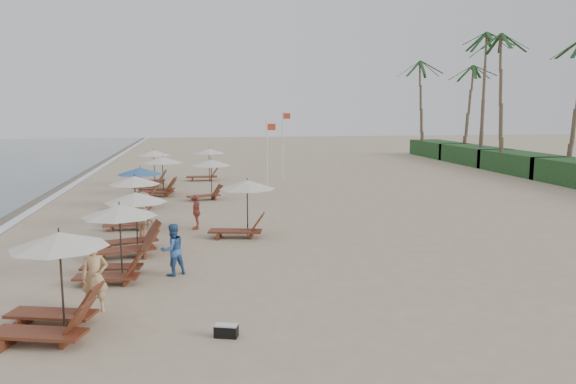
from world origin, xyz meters
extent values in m
plane|color=tan|center=(0.00, 0.00, 0.00)|extent=(160.00, 160.00, 0.00)
cube|color=white|center=(-11.20, 10.00, 0.01)|extent=(0.50, 140.00, 0.02)
cube|color=#193D1C|center=(22.00, 22.00, 0.80)|extent=(3.20, 8.00, 1.60)
cube|color=#193D1C|center=(22.00, 29.50, 0.80)|extent=(3.20, 8.00, 1.60)
cube|color=#193D1C|center=(22.00, 37.00, 0.80)|extent=(3.20, 8.00, 1.60)
cylinder|color=brown|center=(22.90, 18.00, 4.90)|extent=(0.36, 0.36, 9.80)
cylinder|color=brown|center=(21.10, 23.20, 5.30)|extent=(0.36, 0.36, 10.60)
cylinder|color=brown|center=(22.00, 28.40, 5.70)|extent=(0.36, 0.36, 11.40)
cylinder|color=brown|center=(22.90, 33.60, 4.50)|extent=(0.36, 0.36, 9.00)
cylinder|color=brown|center=(21.10, 38.80, 4.90)|extent=(0.36, 0.36, 9.80)
cylinder|color=black|center=(-6.09, -4.68, 1.14)|extent=(0.05, 0.05, 2.28)
cone|color=silver|center=(-6.09, -4.68, 2.18)|extent=(2.16, 2.16, 0.35)
cylinder|color=black|center=(-5.32, -0.72, 1.09)|extent=(0.05, 0.05, 2.18)
cone|color=silver|center=(-5.32, -0.72, 2.08)|extent=(2.20, 2.20, 0.35)
cylinder|color=black|center=(-5.17, 2.28, 1.05)|extent=(0.05, 0.05, 2.09)
cone|color=silver|center=(-5.17, 2.28, 1.99)|extent=(2.19, 2.19, 0.35)
cylinder|color=black|center=(-5.66, 6.65, 1.07)|extent=(0.05, 0.05, 2.13)
cone|color=silver|center=(-5.66, 6.65, 2.03)|extent=(2.17, 2.17, 0.35)
cylinder|color=black|center=(-5.89, 11.52, 0.99)|extent=(0.05, 0.05, 1.98)
cone|color=#336099|center=(-5.89, 11.52, 1.88)|extent=(2.35, 2.35, 0.35)
cylinder|color=black|center=(-5.01, 15.54, 1.08)|extent=(0.05, 0.05, 2.17)
cone|color=silver|center=(-5.01, 15.54, 2.07)|extent=(2.36, 2.36, 0.35)
cylinder|color=black|center=(-5.77, 19.40, 1.14)|extent=(0.05, 0.05, 2.28)
cone|color=silver|center=(-5.77, 19.40, 2.18)|extent=(2.17, 2.17, 0.35)
cylinder|color=black|center=(-1.08, 4.40, 1.07)|extent=(0.05, 0.05, 2.15)
cone|color=silver|center=(-1.08, 4.40, 2.05)|extent=(2.24, 2.24, 0.35)
cylinder|color=black|center=(-2.24, 13.63, 1.07)|extent=(0.05, 0.05, 2.15)
cone|color=silver|center=(-2.24, 13.63, 2.05)|extent=(2.24, 2.24, 0.35)
cylinder|color=black|center=(-2.16, 22.02, 1.07)|extent=(0.05, 0.05, 2.15)
cone|color=silver|center=(-2.16, 22.02, 2.05)|extent=(2.24, 2.24, 0.35)
imported|color=tan|center=(-5.62, -3.35, 0.89)|extent=(0.72, 0.54, 1.78)
imported|color=#3560A1|center=(-3.83, -0.57, 0.80)|extent=(0.98, 0.92, 1.60)
imported|color=#8F6749|center=(-5.11, 4.34, 0.93)|extent=(1.31, 1.36, 1.86)
imported|color=#C25A4D|center=(-3.11, 5.87, 0.74)|extent=(0.40, 0.88, 1.48)
cube|color=black|center=(-2.49, -5.47, 0.13)|extent=(0.57, 0.41, 0.26)
cube|color=silver|center=(-2.49, -5.47, 0.27)|extent=(0.55, 0.38, 0.04)
cylinder|color=silver|center=(1.34, 17.14, 2.14)|extent=(0.08, 0.08, 4.28)
cube|color=#B73422|center=(1.62, 17.14, 3.88)|extent=(0.55, 0.02, 0.40)
cylinder|color=silver|center=(3.07, 21.77, 2.45)|extent=(0.08, 0.08, 4.89)
cube|color=#B73422|center=(3.35, 21.77, 4.49)|extent=(0.55, 0.02, 0.40)
camera|label=1|loc=(-3.05, -17.21, 5.06)|focal=34.38mm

